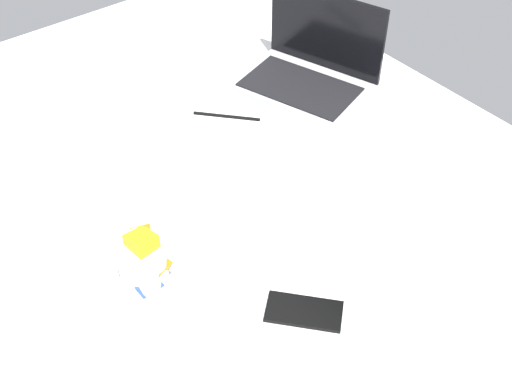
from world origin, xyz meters
TOP-DOWN VIEW (x-y plane):
  - bed_mattress at (0.00, 0.00)cm, footprint 180.00×140.00cm
  - laptop at (-17.67, 42.03)cm, footprint 38.54×32.17cm
  - snack_cup at (13.67, -26.78)cm, footprint 9.99×9.41cm
  - cell_phone at (37.45, -7.73)cm, footprint 15.01×14.34cm
  - charger_cable at (-19.71, 16.61)cm, footprint 13.04×11.82cm

SIDE VIEW (x-z plane):
  - bed_mattress at x=0.00cm, z-range 0.00..18.00cm
  - charger_cable at x=-19.71cm, z-range 18.00..18.60cm
  - cell_phone at x=37.45cm, z-range 18.00..18.80cm
  - laptop at x=-17.67cm, z-range 10.91..33.91cm
  - snack_cup at x=13.67cm, z-range 17.07..31.08cm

